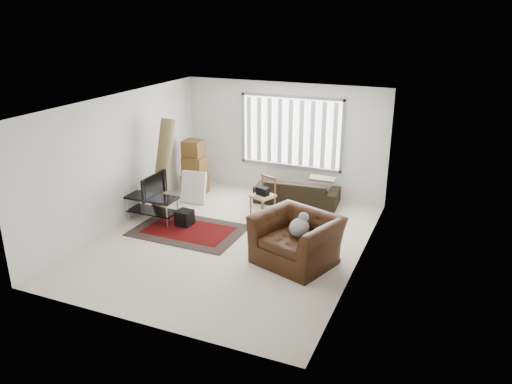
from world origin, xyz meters
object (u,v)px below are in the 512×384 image
armchair (297,236)px  side_chair (263,194)px  tv_stand (152,203)px  sofa (297,188)px  moving_boxes (195,169)px

armchair → side_chair: bearing=145.6°
tv_stand → side_chair: bearing=32.7°
sofa → armchair: bearing=103.4°
sofa → moving_boxes: bearing=3.6°
tv_stand → sofa: size_ratio=0.57×
armchair → sofa: bearing=127.2°
sofa → tv_stand: bearing=36.4°
tv_stand → armchair: (3.43, -0.58, 0.11)m
tv_stand → armchair: bearing=-9.6°
moving_boxes → sofa: bearing=8.6°
tv_stand → side_chair: 2.41m
tv_stand → side_chair: size_ratio=1.32×
side_chair → sofa: bearing=82.2°
tv_stand → armchair: size_ratio=0.65×
moving_boxes → sofa: moving_boxes is taller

